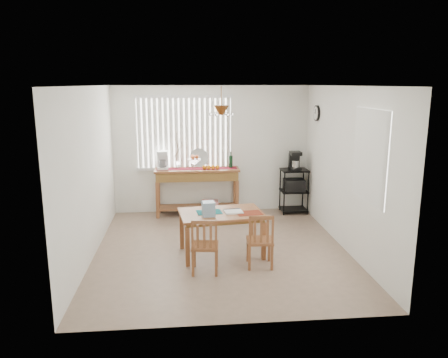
{
  "coord_description": "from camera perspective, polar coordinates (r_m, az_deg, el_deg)",
  "views": [
    {
      "loc": [
        -0.58,
        -6.64,
        2.63
      ],
      "look_at": [
        0.1,
        0.55,
        1.05
      ],
      "focal_mm": 35.0,
      "sensor_mm": 36.0,
      "label": 1
    }
  ],
  "objects": [
    {
      "name": "cart_items",
      "position": [
        9.03,
        9.22,
        2.34
      ],
      "size": [
        0.21,
        0.26,
        0.38
      ],
      "color": "black",
      "rests_on": "wire_cart"
    },
    {
      "name": "chair_right",
      "position": [
        6.42,
        4.73,
        -8.04
      ],
      "size": [
        0.4,
        0.4,
        0.82
      ],
      "color": "brown",
      "rests_on": "ground"
    },
    {
      "name": "room_shell",
      "position": [
        6.75,
        -0.39,
        4.34
      ],
      "size": [
        4.2,
        4.7,
        2.7
      ],
      "color": "white",
      "rests_on": "ground"
    },
    {
      "name": "wire_cart",
      "position": [
        9.13,
        9.12,
        -0.99
      ],
      "size": [
        0.54,
        0.43,
        0.91
      ],
      "color": "black",
      "rests_on": "ground"
    },
    {
      "name": "dining_table",
      "position": [
        6.8,
        -0.35,
        -5.01
      ],
      "size": [
        1.36,
        0.96,
        0.68
      ],
      "color": "brown",
      "rests_on": "ground"
    },
    {
      "name": "table_items",
      "position": [
        6.62,
        -1.21,
        -4.03
      ],
      "size": [
        1.02,
        0.45,
        0.22
      ],
      "color": "#126165",
      "rests_on": "dining_table"
    },
    {
      "name": "chair_left",
      "position": [
        6.21,
        -2.52,
        -8.73
      ],
      "size": [
        0.41,
        0.41,
        0.82
      ],
      "color": "brown",
      "rests_on": "ground"
    },
    {
      "name": "sideboard_items",
      "position": [
        8.78,
        -5.31,
        2.26
      ],
      "size": [
        1.61,
        0.41,
        0.73
      ],
      "color": "maroon",
      "rests_on": "sideboard"
    },
    {
      "name": "ground",
      "position": [
        7.17,
        -0.38,
        -9.23
      ],
      "size": [
        4.0,
        4.5,
        0.01
      ],
      "primitive_type": "cube",
      "color": "gray"
    },
    {
      "name": "sideboard",
      "position": [
        8.85,
        -3.47,
        -0.17
      ],
      "size": [
        1.7,
        0.48,
        0.96
      ],
      "color": "brown",
      "rests_on": "ground"
    }
  ]
}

